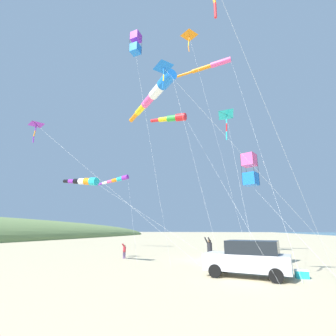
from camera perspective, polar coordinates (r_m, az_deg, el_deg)
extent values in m
plane|color=#C6B58C|center=(21.01, 10.43, -20.94)|extent=(600.00, 600.00, 0.00)
cube|color=silver|center=(14.22, 18.27, -20.56)|extent=(4.60, 2.73, 0.84)
cube|color=black|center=(14.10, 19.45, -17.42)|extent=(2.87, 2.15, 0.68)
cylinder|color=black|center=(13.73, 11.18, -23.00)|extent=(0.69, 0.36, 0.66)
cylinder|color=black|center=(15.49, 13.31, -21.91)|extent=(0.69, 0.36, 0.66)
cylinder|color=black|center=(13.18, 24.45, -22.41)|extent=(0.69, 0.36, 0.66)
cylinder|color=black|center=(15.00, 24.96, -21.25)|extent=(0.69, 0.36, 0.66)
cube|color=#1EB7C6|center=(15.03, 29.36, -21.34)|extent=(0.60, 0.40, 0.36)
cube|color=white|center=(15.00, 29.25, -20.55)|extent=(0.62, 0.42, 0.06)
cube|color=silver|center=(18.96, 10.03, -20.44)|extent=(0.30, 0.35, 0.81)
cylinder|color=#232328|center=(18.90, 9.92, -18.22)|extent=(0.51, 0.51, 0.67)
sphere|color=brown|center=(18.87, 9.86, -16.83)|extent=(0.25, 0.25, 0.25)
cylinder|color=#232328|center=(18.64, 9.95, -16.72)|extent=(0.30, 0.40, 0.51)
cylinder|color=#232328|center=(18.85, 9.12, -16.73)|extent=(0.30, 0.40, 0.51)
cube|color=#8E6B9E|center=(25.03, 18.64, -18.77)|extent=(0.23, 0.22, 0.54)
cylinder|color=#B72833|center=(24.99, 18.54, -17.63)|extent=(0.35, 0.35, 0.45)
sphere|color=beige|center=(24.97, 18.48, -16.93)|extent=(0.17, 0.17, 0.17)
cylinder|color=#B72833|center=(24.95, 18.10, -16.89)|extent=(0.25, 0.23, 0.34)
cylinder|color=#B72833|center=(25.13, 18.42, -16.84)|extent=(0.25, 0.23, 0.34)
cube|color=#8E6B9E|center=(22.45, -10.44, -19.83)|extent=(0.22, 0.22, 0.54)
cylinder|color=#B72833|center=(22.41, -10.38, -18.59)|extent=(0.35, 0.35, 0.44)
sphere|color=#A37551|center=(22.39, -10.34, -17.81)|extent=(0.17, 0.17, 0.17)
cylinder|color=#B72833|center=(22.25, -10.50, -17.75)|extent=(0.23, 0.24, 0.34)
cylinder|color=#B72833|center=(22.45, -10.71, -17.71)|extent=(0.23, 0.24, 0.34)
cube|color=#EF4C93|center=(17.10, 18.80, 1.81)|extent=(1.10, 1.10, 0.83)
cube|color=blue|center=(16.79, 19.17, -2.54)|extent=(1.10, 1.10, 0.83)
cylinder|color=black|center=(16.70, 17.14, -0.30)|extent=(0.02, 0.02, 2.16)
cylinder|color=black|center=(16.41, 19.80, 0.16)|extent=(0.02, 0.02, 2.16)
cylinder|color=black|center=(17.45, 18.22, -0.82)|extent=(0.02, 0.02, 2.16)
cylinder|color=black|center=(17.18, 20.77, -0.38)|extent=(0.02, 0.02, 2.16)
cylinder|color=white|center=(14.93, 26.87, -12.18)|extent=(3.22, 3.55, 5.26)
pyramid|color=purple|center=(20.91, -28.90, 9.24)|extent=(1.13, 0.81, 0.25)
cylinder|color=black|center=(20.88, -28.94, 9.09)|extent=(0.13, 0.93, 0.20)
cylinder|color=purple|center=(20.78, -29.06, 8.36)|extent=(0.12, 0.11, 0.48)
cylinder|color=orange|center=(20.60, -29.31, 7.16)|extent=(0.10, 0.14, 0.48)
cylinder|color=purple|center=(20.43, -29.50, 5.94)|extent=(0.11, 0.09, 0.48)
cylinder|color=white|center=(16.04, -13.78, -4.65)|extent=(12.58, 0.78, 10.11)
pyramid|color=blue|center=(15.12, -1.04, 22.92)|extent=(0.98, 0.59, 0.48)
cylinder|color=black|center=(15.06, -1.09, 22.87)|extent=(0.06, 0.68, 0.56)
cylinder|color=blue|center=(14.91, -1.07, 22.07)|extent=(0.10, 0.11, 0.43)
cylinder|color=yellow|center=(14.66, -1.09, 20.71)|extent=(0.09, 0.07, 0.43)
cylinder|color=blue|center=(14.44, -1.18, 19.27)|extent=(0.12, 0.13, 0.44)
cylinder|color=white|center=(13.68, 19.61, 0.51)|extent=(9.12, 3.51, 11.52)
cylinder|color=#EF4C93|center=(26.52, 12.51, 23.41)|extent=(2.07, 0.84, 0.63)
cylinder|color=orange|center=(26.79, 8.02, 22.45)|extent=(2.04, 0.69, 0.49)
cylinder|color=orange|center=(27.21, 3.71, 21.40)|extent=(2.01, 0.55, 0.34)
cylinder|color=white|center=(18.33, 19.83, 8.28)|extent=(2.09, 7.90, 18.50)
cylinder|color=blue|center=(19.07, -0.28, 20.35)|extent=(1.73, 1.70, 0.98)
cylinder|color=white|center=(20.07, -2.62, 17.96)|extent=(1.64, 1.60, 0.87)
cylinder|color=#EF4C93|center=(21.13, -4.68, 15.78)|extent=(1.55, 1.51, 0.75)
cylinder|color=yellow|center=(22.24, -6.50, 13.79)|extent=(1.47, 1.42, 0.63)
cylinder|color=orange|center=(23.39, -8.12, 11.99)|extent=(1.38, 1.32, 0.51)
cylinder|color=white|center=(15.03, 6.26, 1.67)|extent=(2.92, 0.56, 13.17)
cylinder|color=purple|center=(32.72, -10.21, -2.25)|extent=(1.02, 0.78, 0.72)
cylinder|color=#1EB7C6|center=(33.19, -11.41, -2.56)|extent=(1.00, 0.71, 0.66)
cylinder|color=orange|center=(33.67, -12.58, -2.85)|extent=(0.98, 0.64, 0.59)
cylinder|color=#EF4C93|center=(34.17, -13.71, -3.14)|extent=(0.96, 0.57, 0.52)
cylinder|color=white|center=(34.69, -14.81, -3.42)|extent=(0.94, 0.50, 0.45)
cylinder|color=purple|center=(35.21, -15.88, -3.68)|extent=(0.92, 0.43, 0.38)
cylinder|color=white|center=(25.47, -8.82, -9.51)|extent=(6.28, 11.15, 9.18)
pyramid|color=orange|center=(25.63, 5.09, 29.03)|extent=(1.33, 0.95, 0.55)
cylinder|color=black|center=(25.56, 5.09, 28.99)|extent=(0.19, 0.93, 0.61)
cylinder|color=orange|center=(25.35, 5.05, 28.41)|extent=(0.18, 0.16, 0.56)
cylinder|color=yellow|center=(24.98, 4.95, 27.48)|extent=(0.16, 0.18, 0.56)
cylinder|color=orange|center=(24.61, 4.98, 26.54)|extent=(0.17, 0.17, 0.56)
cylinder|color=white|center=(19.43, 11.11, 8.66)|extent=(3.81, 0.89, 19.96)
cube|color=purple|center=(25.61, -7.68, 28.55)|extent=(0.94, 0.94, 0.82)
cube|color=blue|center=(24.74, -7.80, 26.33)|extent=(0.94, 0.94, 0.82)
cylinder|color=black|center=(25.09, -9.19, 27.68)|extent=(0.02, 0.02, 2.13)
cylinder|color=black|center=(24.75, -7.40, 28.32)|extent=(0.02, 0.02, 2.13)
cylinder|color=black|center=(25.60, -8.07, 26.62)|extent=(0.02, 0.02, 2.13)
cylinder|color=black|center=(25.26, -6.30, 27.22)|extent=(0.02, 0.02, 2.13)
cylinder|color=white|center=(18.80, -4.29, 6.24)|extent=(3.62, 1.03, 18.15)
cylinder|color=red|center=(11.72, 11.24, 33.01)|extent=(0.16, 0.16, 0.71)
cylinder|color=white|center=(11.68, 24.83, 6.87)|extent=(4.62, 5.45, 12.80)
cylinder|color=red|center=(27.37, 3.11, 12.03)|extent=(1.32, 1.05, 0.94)
cylinder|color=green|center=(27.81, 0.98, 11.79)|extent=(1.27, 0.89, 0.79)
cylinder|color=yellow|center=(28.29, -1.09, 11.55)|extent=(1.23, 0.74, 0.64)
cylinder|color=red|center=(28.81, -3.07, 11.31)|extent=(1.19, 0.58, 0.48)
cylinder|color=white|center=(18.39, 10.45, 0.78)|extent=(6.22, 12.30, 14.40)
pyramid|color=#1EB7C6|center=(25.49, 13.78, 12.48)|extent=(2.11, 2.29, 0.58)
cylinder|color=black|center=(25.42, 13.73, 12.28)|extent=(1.39, 0.94, 0.52)
cylinder|color=#1EB7C6|center=(25.19, 13.80, 11.22)|extent=(0.19, 0.19, 0.86)
cylinder|color=red|center=(24.86, 13.84, 9.40)|extent=(0.25, 0.24, 0.87)
cylinder|color=#1EB7C6|center=(24.56, 13.83, 7.51)|extent=(0.23, 0.21, 0.87)
cylinder|color=white|center=(18.66, 16.14, -0.29)|extent=(1.06, 9.29, 13.65)
cylinder|color=#1EB7C6|center=(17.92, -17.34, -3.09)|extent=(0.68, 0.67, 0.62)
cylinder|color=orange|center=(18.29, -18.58, -3.05)|extent=(0.66, 0.60, 0.56)
cylinder|color=white|center=(18.67, -19.76, -3.02)|extent=(0.64, 0.54, 0.50)
cylinder|color=black|center=(19.05, -20.90, -2.99)|extent=(0.63, 0.48, 0.43)
cylinder|color=purple|center=(19.45, -22.00, -2.95)|extent=(0.61, 0.41, 0.37)
cylinder|color=black|center=(19.84, -23.05, -2.92)|extent=(0.59, 0.35, 0.31)
cylinder|color=white|center=(15.63, -2.54, -13.10)|extent=(9.08, 0.29, 5.61)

